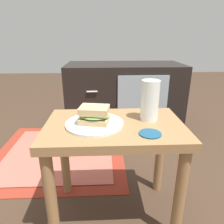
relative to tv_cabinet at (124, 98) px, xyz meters
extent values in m
plane|color=#3D2B1E|center=(-0.14, -0.95, -0.29)|extent=(8.00, 8.00, 0.00)
cube|color=olive|center=(-0.14, -0.95, 0.15)|extent=(0.56, 0.36, 0.04)
cylinder|color=olive|center=(-0.38, -1.09, -0.08)|extent=(0.04, 0.04, 0.43)
cylinder|color=olive|center=(0.11, -1.09, -0.08)|extent=(0.04, 0.04, 0.43)
cylinder|color=olive|center=(-0.38, -0.80, -0.08)|extent=(0.04, 0.04, 0.43)
cylinder|color=olive|center=(0.11, -0.80, -0.08)|extent=(0.04, 0.04, 0.43)
cube|color=black|center=(0.00, 0.00, 0.00)|extent=(0.96, 0.44, 0.58)
cube|color=#8C9EA8|center=(0.12, -0.22, 0.01)|extent=(0.38, 0.01, 0.44)
cylinder|color=silver|center=(-0.26, -0.23, 0.12)|extent=(0.08, 0.01, 0.01)
cylinder|color=silver|center=(-0.26, -0.23, -0.10)|extent=(0.08, 0.01, 0.01)
cube|color=maroon|center=(-0.50, -0.42, -0.29)|extent=(0.90, 0.87, 0.01)
cube|color=#BA5B4C|center=(-0.50, -0.42, -0.28)|extent=(0.74, 0.71, 0.00)
cylinder|color=silver|center=(-0.22, -0.96, 0.17)|extent=(0.23, 0.23, 0.01)
cube|color=tan|center=(-0.22, -0.96, 0.19)|extent=(0.13, 0.11, 0.02)
ellipsoid|color=#729E4C|center=(-0.22, -0.96, 0.21)|extent=(0.14, 0.12, 0.02)
cube|color=beige|center=(-0.22, -0.96, 0.22)|extent=(0.12, 0.10, 0.01)
cube|color=tan|center=(-0.22, -0.96, 0.23)|extent=(0.12, 0.10, 0.02)
cylinder|color=silver|center=(0.01, -0.91, 0.25)|extent=(0.07, 0.07, 0.17)
cylinder|color=#B26014|center=(0.01, -0.91, 0.24)|extent=(0.07, 0.07, 0.13)
cylinder|color=white|center=(0.01, -0.91, 0.31)|extent=(0.07, 0.07, 0.01)
cylinder|color=navy|center=(-0.02, -1.05, 0.17)|extent=(0.08, 0.08, 0.01)
camera|label=1|loc=(-0.18, -1.70, 0.50)|focal=32.50mm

